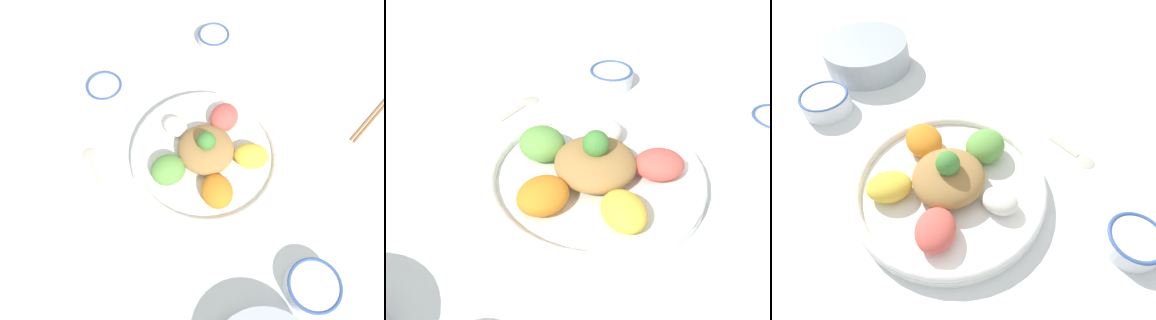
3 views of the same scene
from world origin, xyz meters
TOP-DOWN VIEW (x-y plane):
  - ground_plane at (0.00, 0.00)m, footprint 2.40×2.40m
  - salad_platter at (-0.01, 0.01)m, footprint 0.38×0.38m
  - rice_bowl_blue at (0.34, -0.00)m, footprint 0.10×0.10m
  - serving_spoon_main at (0.23, 0.18)m, footprint 0.11×0.08m

SIDE VIEW (x-z plane):
  - ground_plane at x=0.00m, z-range 0.00..0.00m
  - serving_spoon_main at x=0.23m, z-range 0.00..0.01m
  - rice_bowl_blue at x=0.34m, z-range 0.00..0.04m
  - salad_platter at x=-0.01m, z-range -0.03..0.08m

